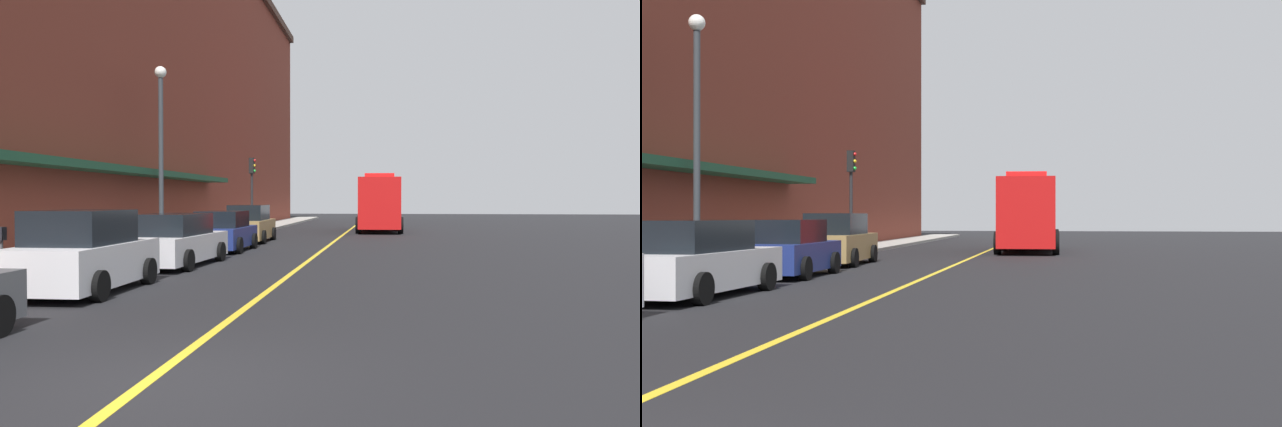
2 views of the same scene
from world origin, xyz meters
TOP-DOWN VIEW (x-y plane):
  - ground_plane at (0.00, 25.00)m, footprint 112.00×112.00m
  - sidewalk_left at (-6.20, 25.00)m, footprint 2.40×70.00m
  - lane_center_stripe at (0.00, 25.00)m, footprint 0.16×70.00m
  - brick_building_left at (-12.58, 24.00)m, footprint 11.52×64.00m
  - parked_car_1 at (-4.01, 6.42)m, footprint 2.09×4.28m
  - parked_car_2 at (-3.87, 11.92)m, footprint 2.20×4.92m
  - parked_car_3 at (-3.86, 17.44)m, footprint 2.06×4.12m
  - parked_car_4 at (-4.01, 22.75)m, footprint 2.11×4.70m
  - fire_truck at (1.99, 33.73)m, footprint 2.97×8.93m
  - parking_meter_0 at (-5.35, 5.47)m, footprint 0.14×0.18m
  - street_lamp_left at (-5.95, 16.23)m, footprint 0.44×0.44m
  - traffic_light_near at (-5.29, 28.97)m, footprint 0.38×0.36m

SIDE VIEW (x-z plane):
  - ground_plane at x=0.00m, z-range 0.00..0.00m
  - lane_center_stripe at x=0.00m, z-range 0.00..0.01m
  - sidewalk_left at x=-6.20m, z-range 0.00..0.15m
  - parked_car_3 at x=-3.86m, z-range -0.05..1.55m
  - parked_car_2 at x=-3.87m, z-range -0.04..1.57m
  - parked_car_4 at x=-4.01m, z-range -0.06..1.72m
  - parked_car_1 at x=-4.01m, z-range -0.06..1.76m
  - parking_meter_0 at x=-5.35m, z-range 0.39..1.72m
  - fire_truck at x=1.99m, z-range -0.08..3.51m
  - traffic_light_near at x=-5.29m, z-range 1.01..5.31m
  - street_lamp_left at x=-5.95m, z-range 0.93..7.87m
  - brick_building_left at x=-12.58m, z-range 0.01..18.40m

